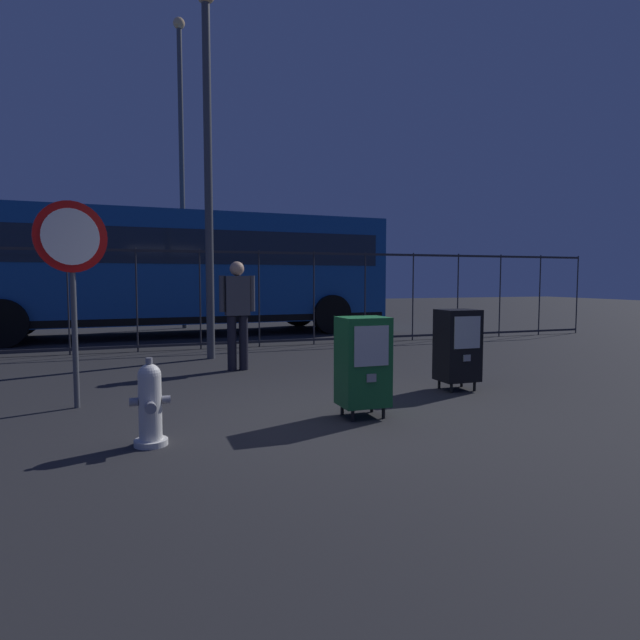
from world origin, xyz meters
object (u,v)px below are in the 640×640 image
newspaper_box_secondary (363,361)px  stop_sign (72,260)px  newspaper_box_primary (457,345)px  street_light_near_left (182,155)px  fire_hydrant (150,404)px  street_light_near_right (208,144)px  bus_near (177,267)px  pedestrian (237,309)px

newspaper_box_secondary → stop_sign: stop_sign is taller
newspaper_box_primary → street_light_near_left: size_ratio=0.12×
fire_hydrant → street_light_near_left: size_ratio=0.09×
street_light_near_right → bus_near: bearing=92.8°
stop_sign → fire_hydrant: bearing=-66.3°
stop_sign → bus_near: 7.75m
newspaper_box_primary → stop_sign: stop_sign is taller
pedestrian → street_light_near_right: 3.10m
fire_hydrant → newspaper_box_primary: bearing=16.4°
bus_near → stop_sign: bearing=-105.4°
street_light_near_left → stop_sign: bearing=-101.9°
bus_near → pedestrian: bearing=-88.5°
newspaper_box_primary → street_light_near_left: 11.14m
newspaper_box_primary → newspaper_box_secondary: same height
newspaper_box_secondary → street_light_near_right: (-0.91, 4.56, 3.15)m
newspaper_box_secondary → newspaper_box_primary: bearing=26.3°
stop_sign → pedestrian: size_ratio=1.34×
newspaper_box_primary → newspaper_box_secondary: 1.86m
fire_hydrant → newspaper_box_secondary: bearing=7.6°
fire_hydrant → bus_near: size_ratio=0.07×
fire_hydrant → newspaper_box_primary: (3.74, 1.10, 0.22)m
fire_hydrant → bus_near: (0.95, 9.21, 1.36)m
stop_sign → street_light_near_left: bearing=78.1°
street_light_near_right → street_light_near_left: bearing=89.1°
fire_hydrant → pedestrian: pedestrian is taller
newspaper_box_primary → street_light_near_left: street_light_near_left is taller
newspaper_box_primary → newspaper_box_secondary: bearing=-153.7°
stop_sign → street_light_near_left: 10.17m
street_light_near_left → street_light_near_right: street_light_near_left is taller
newspaper_box_primary → bus_near: bearing=109.0°
bus_near → street_light_near_left: 3.69m
fire_hydrant → street_light_near_right: street_light_near_right is taller
newspaper_box_secondary → street_light_near_left: 11.65m
fire_hydrant → stop_sign: (-0.72, 1.64, 1.25)m
newspaper_box_secondary → street_light_near_right: size_ratio=0.16×
bus_near → street_light_near_left: (0.32, 1.85, 3.17)m
bus_near → street_light_near_right: bearing=-90.1°
stop_sign → bus_near: bearing=77.6°
newspaper_box_primary → bus_near: (-2.79, 8.11, 1.14)m
newspaper_box_secondary → street_light_near_right: bearing=101.3°
fire_hydrant → newspaper_box_primary: size_ratio=0.73×
bus_near → street_light_near_right: size_ratio=1.67×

